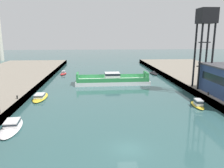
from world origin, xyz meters
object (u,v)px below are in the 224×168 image
object	(u,v)px
moored_boat_near_right	(12,126)
moored_boat_far_left	(154,73)
moored_boat_mid_right	(63,73)
moored_boat_mid_left	(198,104)
chain_ferry	(112,80)
crane_tower	(206,24)
moored_boat_near_left	(40,97)

from	to	relation	value
moored_boat_near_right	moored_boat_far_left	bearing A→B (deg)	53.96
moored_boat_mid_right	moored_boat_mid_left	bearing A→B (deg)	-51.05
moored_boat_near_right	moored_boat_mid_right	xyz separation A→B (m)	(1.04, 47.50, 0.04)
chain_ferry	moored_boat_mid_left	distance (m)	27.08
moored_boat_near_right	crane_tower	xyz separation A→B (m)	(37.73, 17.95, 15.72)
moored_boat_far_left	crane_tower	xyz separation A→B (m)	(4.09, -28.27, 15.87)
moored_boat_near_left	moored_boat_near_right	distance (m)	16.25
moored_boat_far_left	crane_tower	size ratio (longest dim) A/B	0.39
moored_boat_mid_left	moored_boat_far_left	distance (m)	37.90
moored_boat_near_left	moored_boat_near_right	xyz separation A→B (m)	(-0.32, -16.25, -0.01)
chain_ferry	moored_boat_far_left	world-z (taller)	chain_ferry
moored_boat_near_right	moored_boat_mid_left	xyz separation A→B (m)	(32.70, 8.34, 0.16)
moored_boat_mid_left	moored_boat_mid_right	world-z (taller)	moored_boat_mid_left
moored_boat_near_right	moored_boat_mid_left	bearing A→B (deg)	14.31
chain_ferry	moored_boat_mid_left	xyz separation A→B (m)	(15.29, -22.35, -0.43)
moored_boat_near_right	moored_boat_mid_right	bearing A→B (deg)	88.74
moored_boat_mid_left	moored_boat_mid_right	xyz separation A→B (m)	(-31.65, 39.16, -0.12)
moored_boat_mid_left	moored_boat_far_left	size ratio (longest dim) A/B	0.82
moored_boat_mid_left	moored_boat_far_left	xyz separation A→B (m)	(0.94, 37.88, -0.31)
chain_ferry	crane_tower	bearing A→B (deg)	-32.08
chain_ferry	moored_boat_mid_left	bearing A→B (deg)	-55.61
moored_boat_mid_right	moored_boat_near_right	bearing A→B (deg)	-91.26
crane_tower	moored_boat_mid_left	bearing A→B (deg)	-117.64
chain_ferry	moored_boat_far_left	distance (m)	22.48
chain_ferry	crane_tower	xyz separation A→B (m)	(20.32, -12.74, 15.13)
moored_boat_mid_left	moored_boat_mid_right	size ratio (longest dim) A/B	1.12
moored_boat_near_right	crane_tower	bearing A→B (deg)	25.44
moored_boat_mid_left	crane_tower	size ratio (longest dim) A/B	0.32
moored_boat_mid_right	moored_boat_far_left	xyz separation A→B (m)	(32.59, -1.28, -0.19)
crane_tower	moored_boat_near_left	bearing A→B (deg)	-177.40
chain_ferry	moored_boat_mid_right	size ratio (longest dim) A/B	4.03
chain_ferry	moored_boat_near_right	world-z (taller)	chain_ferry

